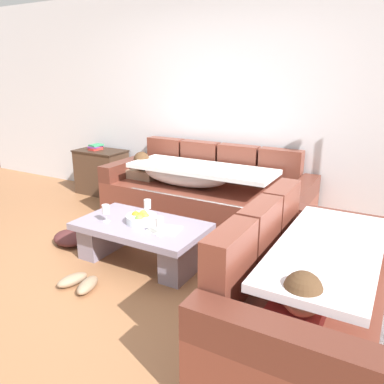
% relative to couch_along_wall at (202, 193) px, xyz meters
% --- Properties ---
extents(ground_plane, '(14.00, 14.00, 0.00)m').
position_rel_couch_along_wall_xyz_m(ground_plane, '(-0.02, -1.63, -0.33)').
color(ground_plane, '#905F3C').
extents(back_wall, '(9.00, 0.10, 2.70)m').
position_rel_couch_along_wall_xyz_m(back_wall, '(-0.02, 0.52, 1.02)').
color(back_wall, silver).
rests_on(back_wall, ground_plane).
extents(couch_along_wall, '(2.44, 0.92, 0.88)m').
position_rel_couch_along_wall_xyz_m(couch_along_wall, '(0.00, 0.00, 0.00)').
color(couch_along_wall, brown).
rests_on(couch_along_wall, ground_plane).
extents(couch_near_window, '(0.92, 1.83, 0.88)m').
position_rel_couch_along_wall_xyz_m(couch_near_window, '(1.62, -1.56, 0.01)').
color(couch_near_window, brown).
rests_on(couch_near_window, ground_plane).
extents(coffee_table, '(1.20, 0.68, 0.38)m').
position_rel_couch_along_wall_xyz_m(coffee_table, '(0.01, -1.22, -0.09)').
color(coffee_table, gray).
rests_on(coffee_table, ground_plane).
extents(fruit_bowl, '(0.28, 0.28, 0.10)m').
position_rel_couch_along_wall_xyz_m(fruit_bowl, '(0.00, -1.20, 0.09)').
color(fruit_bowl, silver).
rests_on(fruit_bowl, coffee_table).
extents(wine_glass_near_left, '(0.07, 0.07, 0.17)m').
position_rel_couch_along_wall_xyz_m(wine_glass_near_left, '(-0.29, -1.35, 0.17)').
color(wine_glass_near_left, silver).
rests_on(wine_glass_near_left, coffee_table).
extents(wine_glass_near_right, '(0.07, 0.07, 0.17)m').
position_rel_couch_along_wall_xyz_m(wine_glass_near_right, '(0.32, -1.36, 0.17)').
color(wine_glass_near_right, silver).
rests_on(wine_glass_near_right, coffee_table).
extents(wine_glass_far_back, '(0.07, 0.07, 0.17)m').
position_rel_couch_along_wall_xyz_m(wine_glass_far_back, '(-0.04, -1.04, 0.17)').
color(wine_glass_far_back, silver).
rests_on(wine_glass_far_back, coffee_table).
extents(open_magazine, '(0.32, 0.26, 0.01)m').
position_rel_couch_along_wall_xyz_m(open_magazine, '(0.28, -1.25, 0.06)').
color(open_magazine, white).
rests_on(open_magazine, coffee_table).
extents(side_cabinet, '(0.72, 0.44, 0.64)m').
position_rel_couch_along_wall_xyz_m(side_cabinet, '(-1.78, 0.22, -0.01)').
color(side_cabinet, '#493123').
rests_on(side_cabinet, ground_plane).
extents(book_stack_on_cabinet, '(0.16, 0.21, 0.08)m').
position_rel_couch_along_wall_xyz_m(book_stack_on_cabinet, '(-1.86, 0.22, 0.35)').
color(book_stack_on_cabinet, red).
rests_on(book_stack_on_cabinet, side_cabinet).
extents(pair_of_shoes, '(0.36, 0.29, 0.09)m').
position_rel_couch_along_wall_xyz_m(pair_of_shoes, '(-0.15, -1.86, -0.28)').
color(pair_of_shoes, '#8C7259').
rests_on(pair_of_shoes, ground_plane).
extents(crumpled_garment, '(0.50, 0.47, 0.12)m').
position_rel_couch_along_wall_xyz_m(crumpled_garment, '(-0.88, -1.27, -0.27)').
color(crumpled_garment, '#4C2323').
rests_on(crumpled_garment, ground_plane).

